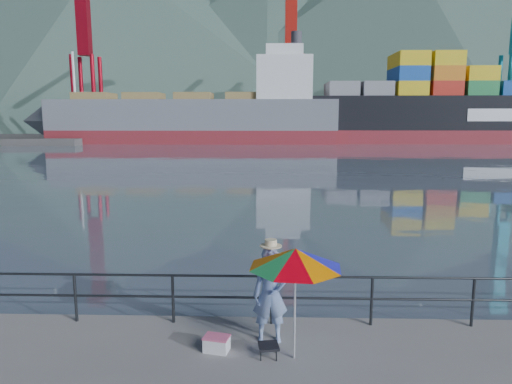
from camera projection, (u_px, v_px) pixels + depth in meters
harbor_water at (266, 131)px, 135.83m from camera, size 500.00×280.00×0.00m
far_dock at (311, 137)px, 99.05m from camera, size 200.00×40.00×0.40m
guardrail at (222, 299)px, 9.19m from camera, size 22.00×0.06×1.03m
mountains at (353, 47)px, 205.66m from camera, size 600.00×332.80×80.00m
port_cranes at (427, 54)px, 86.99m from camera, size 116.00×28.00×38.40m
container_stacks at (410, 123)px, 99.17m from camera, size 58.00×8.40×7.80m
fisherman at (271, 295)px, 8.41m from camera, size 0.68×0.47×1.81m
beach_umbrella at (296, 258)px, 7.63m from camera, size 2.02×2.02×1.97m
folding_stool at (269, 350)px, 7.94m from camera, size 0.39×0.39×0.22m
cooler_bag at (217, 344)px, 8.14m from camera, size 0.48×0.38×0.25m
fishing_rod at (270, 318)px, 9.51m from camera, size 0.03×1.60×1.13m
bulk_carrier at (205, 117)px, 77.31m from camera, size 47.88×8.29×14.50m
container_ship at (494, 107)px, 78.15m from camera, size 61.54×10.26×18.10m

